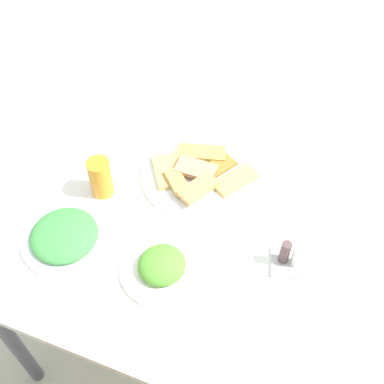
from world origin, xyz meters
TOP-DOWN VIEW (x-y plane):
  - ground_plane at (0.00, 0.00)m, footprint 6.00×6.00m
  - dining_table at (0.00, 0.00)m, footprint 1.01×0.92m
  - pide_platter at (0.03, -0.14)m, footprint 0.35×0.33m
  - salad_plate_greens at (0.28, 0.20)m, footprint 0.26×0.26m
  - salad_plate_rice at (-0.00, 0.19)m, footprint 0.22×0.22m
  - soda_can at (0.26, 0.01)m, footprint 0.09×0.09m
  - paper_napkin at (0.34, -0.17)m, footprint 0.14×0.14m
  - fork at (0.34, -0.19)m, footprint 0.17×0.09m
  - spoon at (0.34, -0.16)m, footprint 0.16×0.07m
  - condiment_caddy at (-0.30, 0.06)m, footprint 0.11×0.11m

SIDE VIEW (x-z plane):
  - ground_plane at x=0.00m, z-range 0.00..0.00m
  - dining_table at x=0.00m, z-range 0.27..0.98m
  - paper_napkin at x=0.34m, z-range 0.70..0.71m
  - fork at x=0.34m, z-range 0.71..0.71m
  - spoon at x=0.34m, z-range 0.71..0.71m
  - pide_platter at x=0.03m, z-range 0.69..0.74m
  - salad_plate_greens at x=0.28m, z-range 0.70..0.74m
  - salad_plate_rice at x=0.00m, z-range 0.69..0.75m
  - condiment_caddy at x=-0.30m, z-range 0.69..0.77m
  - soda_can at x=0.26m, z-range 0.70..0.83m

